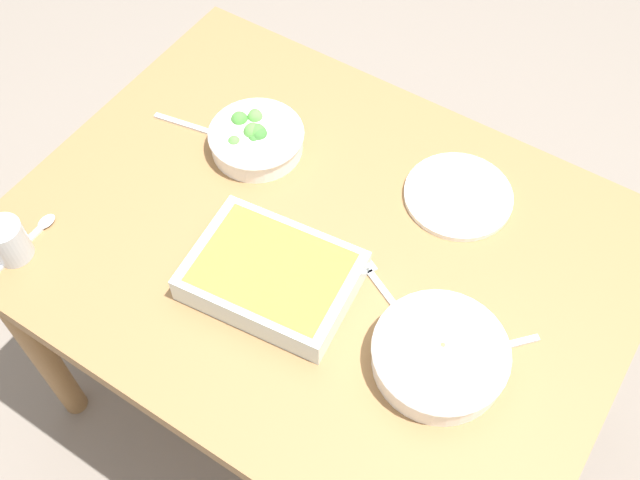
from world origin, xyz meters
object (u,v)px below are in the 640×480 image
spoon_spare (31,237)px  baking_dish (272,275)px  drink_cup (9,242)px  spoon_by_stew (479,352)px  broccoli_bowl (256,138)px  fork_on_table (380,286)px  spoon_by_broccoli (201,129)px  side_plate (458,196)px  stew_bowl (440,355)px

spoon_spare → baking_dish: bearing=20.3°
drink_cup → spoon_by_stew: drink_cup is taller
broccoli_bowl → baking_dish: bearing=-49.4°
fork_on_table → spoon_by_stew: bearing=-6.0°
baking_dish → spoon_by_broccoli: 0.42m
drink_cup → spoon_by_broccoli: bearing=77.0°
drink_cup → spoon_by_stew: (0.84, 0.29, -0.03)m
baking_dish → spoon_by_stew: size_ratio=2.27×
spoon_by_broccoli → spoon_spare: (-0.10, -0.40, 0.00)m
drink_cup → side_plate: bearing=41.8°
drink_cup → spoon_by_broccoli: size_ratio=0.48×
broccoli_bowl → drink_cup: size_ratio=2.37×
stew_bowl → side_plate: 0.38m
spoon_by_stew → spoon_by_broccoli: (-0.74, 0.15, 0.00)m
side_plate → fork_on_table: bearing=-95.8°
baking_dish → side_plate: 0.42m
broccoli_bowl → spoon_by_stew: broccoli_bowl is taller
baking_dish → spoon_by_stew: 0.40m
drink_cup → fork_on_table: drink_cup is taller
spoon_spare → spoon_by_broccoli: bearing=75.6°
side_plate → broccoli_bowl: bearing=-165.0°
baking_dish → spoon_spare: 0.49m
broccoli_bowl → fork_on_table: bearing=-21.6°
stew_bowl → spoon_spare: stew_bowl is taller
broccoli_bowl → spoon_by_broccoli: bearing=-169.1°
baking_dish → drink_cup: drink_cup is taller
broccoli_bowl → baking_dish: size_ratio=0.62×
broccoli_bowl → stew_bowl: bearing=-23.0°
drink_cup → spoon_spare: bearing=90.2°
spoon_by_stew → spoon_by_broccoli: 0.76m
spoon_by_broccoli → spoon_spare: same height
side_plate → spoon_spare: (-0.65, -0.54, -0.00)m
stew_bowl → spoon_spare: 0.81m
spoon_by_stew → broccoli_bowl: bearing=163.7°
stew_bowl → spoon_spare: (-0.79, -0.19, -0.03)m
broccoli_bowl → spoon_by_stew: bearing=-16.3°
stew_bowl → drink_cup: (-0.79, -0.24, 0.01)m
broccoli_bowl → spoon_spare: size_ratio=1.15×
spoon_by_stew → fork_on_table: bearing=174.0°
spoon_by_broccoli → spoon_spare: bearing=-104.4°
broccoli_bowl → drink_cup: 0.53m
broccoli_bowl → side_plate: bearing=15.0°
baking_dish → drink_cup: bearing=-155.1°
baking_dish → spoon_spare: bearing=-159.7°
broccoli_bowl → spoon_spare: bearing=-118.6°
stew_bowl → fork_on_table: (-0.16, 0.08, -0.03)m
stew_bowl → spoon_by_broccoli: (-0.69, 0.21, -0.03)m
broccoli_bowl → spoon_by_broccoli: broccoli_bowl is taller
spoon_by_stew → side_plate: bearing=123.1°
spoon_by_broccoli → spoon_spare: size_ratio=1.00×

